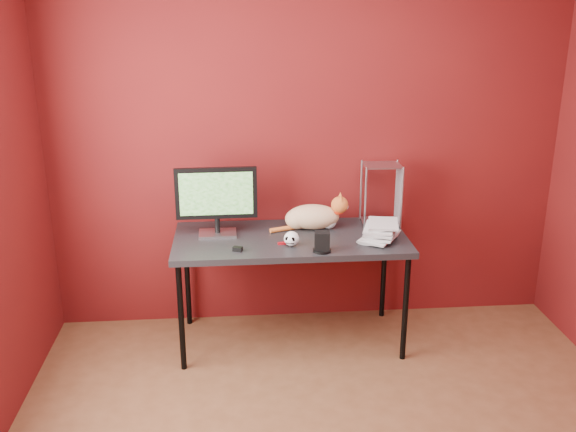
{
  "coord_description": "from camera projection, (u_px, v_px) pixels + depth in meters",
  "views": [
    {
      "loc": [
        -0.5,
        -2.49,
        2.2
      ],
      "look_at": [
        -0.19,
        1.15,
        0.97
      ],
      "focal_mm": 40.0,
      "sensor_mm": 36.0,
      "label": 1
    }
  ],
  "objects": [
    {
      "name": "room",
      "position": [
        357.0,
        193.0,
        2.63
      ],
      "size": [
        3.52,
        3.52,
        2.61
      ],
      "color": "brown",
      "rests_on": "ground"
    },
    {
      "name": "desk",
      "position": [
        291.0,
        244.0,
        4.15
      ],
      "size": [
        1.5,
        0.7,
        0.75
      ],
      "color": "black",
      "rests_on": "ground"
    },
    {
      "name": "monitor",
      "position": [
        216.0,
        198.0,
        4.09
      ],
      "size": [
        0.52,
        0.17,
        0.45
      ],
      "rotation": [
        0.0,
        0.0,
        0.02
      ],
      "color": "#ABAAAF",
      "rests_on": "desk"
    },
    {
      "name": "cat",
      "position": [
        313.0,
        216.0,
        4.26
      ],
      "size": [
        0.53,
        0.22,
        0.25
      ],
      "rotation": [
        0.0,
        0.0,
        -0.09
      ],
      "color": "orange",
      "rests_on": "desk"
    },
    {
      "name": "skull_mug",
      "position": [
        292.0,
        239.0,
        3.97
      ],
      "size": [
        0.1,
        0.1,
        0.09
      ],
      "rotation": [
        0.0,
        0.0,
        -0.34
      ],
      "color": "white",
      "rests_on": "desk"
    },
    {
      "name": "speaker",
      "position": [
        322.0,
        243.0,
        3.87
      ],
      "size": [
        0.11,
        0.11,
        0.13
      ],
      "rotation": [
        0.0,
        0.0,
        -0.1
      ],
      "color": "black",
      "rests_on": "desk"
    },
    {
      "name": "book_stack",
      "position": [
        370.0,
        142.0,
        3.93
      ],
      "size": [
        0.3,
        0.31,
        1.25
      ],
      "rotation": [
        0.0,
        0.0,
        -0.41
      ],
      "color": "beige",
      "rests_on": "desk"
    },
    {
      "name": "wire_rack",
      "position": [
        381.0,
        194.0,
        4.32
      ],
      "size": [
        0.26,
        0.21,
        0.42
      ],
      "rotation": [
        0.0,
        0.0,
        -0.04
      ],
      "color": "#ABAAAF",
      "rests_on": "desk"
    },
    {
      "name": "pocket_knife",
      "position": [
        283.0,
        243.0,
        4.01
      ],
      "size": [
        0.07,
        0.03,
        0.01
      ],
      "primitive_type": "cube",
      "rotation": [
        0.0,
        0.0,
        0.16
      ],
      "color": "#A60C15",
      "rests_on": "desk"
    },
    {
      "name": "black_gadget",
      "position": [
        238.0,
        249.0,
        3.9
      ],
      "size": [
        0.07,
        0.05,
        0.03
      ],
      "primitive_type": "cube",
      "rotation": [
        0.0,
        0.0,
        -0.4
      ],
      "color": "black",
      "rests_on": "desk"
    },
    {
      "name": "washer",
      "position": [
        319.0,
        252.0,
        3.87
      ],
      "size": [
        0.04,
        0.04,
        0.0
      ],
      "primitive_type": "cylinder",
      "color": "#ABAAAF",
      "rests_on": "desk"
    }
  ]
}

